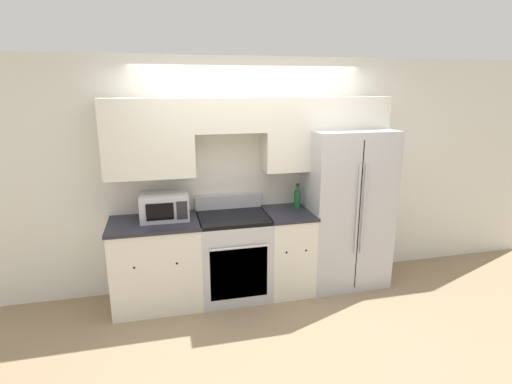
% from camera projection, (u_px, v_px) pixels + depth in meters
% --- Properties ---
extents(ground_plane, '(12.00, 12.00, 0.00)m').
position_uv_depth(ground_plane, '(263.00, 305.00, 4.31)').
color(ground_plane, '#937A5B').
extents(wall_back, '(8.00, 0.39, 2.60)m').
position_uv_depth(wall_back, '(251.00, 160.00, 4.48)').
color(wall_back, silver).
rests_on(wall_back, ground_plane).
extents(lower_cabinets_left, '(0.93, 0.64, 0.93)m').
position_uv_depth(lower_cabinets_left, '(157.00, 263.00, 4.23)').
color(lower_cabinets_left, silver).
rests_on(lower_cabinets_left, ground_plane).
extents(lower_cabinets_right, '(0.51, 0.64, 0.93)m').
position_uv_depth(lower_cabinets_right, '(287.00, 250.00, 4.56)').
color(lower_cabinets_right, silver).
rests_on(lower_cabinets_right, ground_plane).
extents(oven_range, '(0.76, 0.65, 1.09)m').
position_uv_depth(oven_range, '(234.00, 255.00, 4.42)').
color(oven_range, '#B7B7BC').
rests_on(oven_range, ground_plane).
extents(refrigerator, '(0.93, 0.79, 1.82)m').
position_uv_depth(refrigerator, '(344.00, 207.00, 4.67)').
color(refrigerator, '#B7B7BC').
rests_on(refrigerator, ground_plane).
extents(microwave, '(0.50, 0.36, 0.27)m').
position_uv_depth(microwave, '(164.00, 207.00, 4.17)').
color(microwave, '#B7B7BC').
rests_on(microwave, lower_cabinets_left).
extents(bottle, '(0.07, 0.07, 0.28)m').
position_uv_depth(bottle, '(297.00, 198.00, 4.55)').
color(bottle, '#195928').
rests_on(bottle, lower_cabinets_right).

